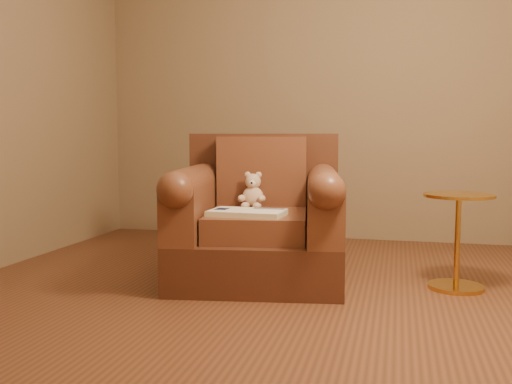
# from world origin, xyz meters

# --- Properties ---
(floor) EXTENTS (4.00, 4.00, 0.00)m
(floor) POSITION_xyz_m (0.00, 0.00, 0.00)
(floor) COLOR brown
(floor) RESTS_ON ground
(armchair) EXTENTS (1.19, 1.15, 0.95)m
(armchair) POSITION_xyz_m (-0.16, 0.38, 0.37)
(armchair) COLOR #4A2618
(armchair) RESTS_ON floor
(teddy_bear) EXTENTS (0.18, 0.20, 0.25)m
(teddy_bear) POSITION_xyz_m (-0.22, 0.46, 0.55)
(teddy_bear) COLOR beige
(teddy_bear) RESTS_ON armchair
(guidebook) EXTENTS (0.46, 0.29, 0.04)m
(guidebook) POSITION_xyz_m (-0.16, 0.11, 0.47)
(guidebook) COLOR beige
(guidebook) RESTS_ON armchair
(side_table) EXTENTS (0.42, 0.42, 0.58)m
(side_table) POSITION_xyz_m (1.07, 0.42, 0.31)
(side_table) COLOR gold
(side_table) RESTS_ON floor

